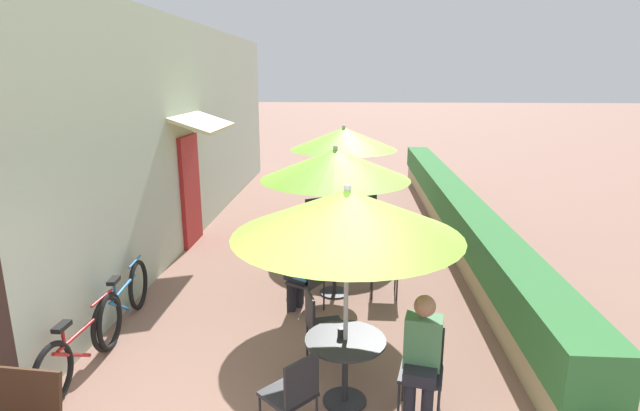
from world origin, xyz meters
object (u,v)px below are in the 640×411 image
cafe_chair_mid_left (310,278)px  seated_patron_mid_left (303,265)px  cafe_chair_near_right (422,363)px  cafe_chair_far_left (372,205)px  patio_umbrella_mid (335,164)px  cafe_chair_far_right (312,214)px  bicycle_second (125,300)px  cafe_chair_near_left (294,391)px  cafe_chair_mid_back (309,247)px  patio_umbrella_far (344,139)px  patio_umbrella_near (347,213)px  cafe_chair_near_back (320,322)px  coffee_cup_mid (333,249)px  seated_patron_near_right (422,353)px  coffee_cup_near (341,332)px  patio_table_mid (335,261)px  patio_table_far (343,209)px  bicycle_leaning (82,346)px  cafe_chair_mid_right (384,260)px  patio_table_near (345,356)px

cafe_chair_mid_left → seated_patron_mid_left: (-0.10, 0.06, 0.17)m
cafe_chair_near_right → cafe_chair_far_left: bearing=-75.1°
cafe_chair_mid_left → cafe_chair_near_right: bearing=-117.7°
patio_umbrella_mid → cafe_chair_far_right: (-0.54, 2.54, -1.46)m
cafe_chair_mid_left → bicycle_second: (-2.37, -0.51, -0.16)m
seated_patron_mid_left → cafe_chair_near_left: bearing=-146.1°
cafe_chair_mid_back → patio_umbrella_far: patio_umbrella_far is taller
patio_umbrella_near → bicycle_second: patio_umbrella_near is taller
cafe_chair_near_back → patio_umbrella_mid: (0.10, 1.90, 1.46)m
patio_umbrella_near → coffee_cup_mid: 2.77m
seated_patron_near_right → coffee_cup_near: 0.80m
cafe_chair_near_back → coffee_cup_near: 0.72m
coffee_cup_mid → patio_umbrella_far: size_ratio=0.04×
cafe_chair_far_left → coffee_cup_near: bearing=55.7°
cafe_chair_near_right → coffee_cup_near: 0.82m
patio_umbrella_mid → cafe_chair_far_left: bearing=78.8°
cafe_chair_mid_back → patio_table_mid: bearing=5.9°
cafe_chair_near_right → patio_umbrella_far: bearing=-68.8°
patio_table_far → cafe_chair_far_left: (0.61, 0.43, 0.00)m
cafe_chair_near_left → bicycle_leaning: size_ratio=0.50×
patio_table_mid → bicycle_second: 2.93m
patio_umbrella_far → cafe_chair_far_right: bearing=-144.8°
cafe_chair_near_left → patio_table_mid: bearing=38.0°
cafe_chair_far_left → cafe_chair_near_right: bearing=63.2°
patio_umbrella_mid → cafe_chair_far_right: size_ratio=2.57×
cafe_chair_near_left → cafe_chair_mid_right: same height
coffee_cup_near → cafe_chair_mid_left: 1.93m
seated_patron_mid_left → cafe_chair_mid_back: bearing=31.7°
cafe_chair_near_left → coffee_cup_near: cafe_chair_near_left is taller
cafe_chair_far_right → bicycle_leaning: cafe_chair_far_right is taller
patio_umbrella_mid → seated_patron_mid_left: patio_umbrella_mid is taller
patio_umbrella_mid → cafe_chair_mid_back: bearing=125.5°
patio_table_near → cafe_chair_near_left: size_ratio=0.91×
cafe_chair_mid_left → cafe_chair_far_right: same height
cafe_chair_near_left → bicycle_leaning: 2.57m
cafe_chair_near_back → cafe_chair_far_left: 5.35m
cafe_chair_mid_right → coffee_cup_mid: bearing=13.2°
patio_table_near → bicycle_leaning: (-2.85, 0.29, -0.17)m
patio_table_far → bicycle_second: 4.97m
patio_table_far → cafe_chair_near_right: bearing=-81.3°
bicycle_second → cafe_chair_mid_left: bearing=6.5°
patio_table_near → cafe_chair_near_left: cafe_chair_near_left is taller
cafe_chair_near_left → patio_table_far: cafe_chair_near_left is taller
cafe_chair_near_left → cafe_chair_far_left: (0.92, 6.57, 0.00)m
patio_table_near → cafe_chair_mid_right: 2.70m
patio_umbrella_near → patio_table_far: size_ratio=2.82×
coffee_cup_near → bicycle_leaning: (-2.81, 0.25, -0.40)m
patio_umbrella_mid → cafe_chair_mid_back: (-0.43, 0.60, -1.46)m
cafe_chair_near_left → bicycle_second: (-2.43, 1.99, -0.16)m
cafe_chair_far_right → coffee_cup_mid: bearing=-108.1°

